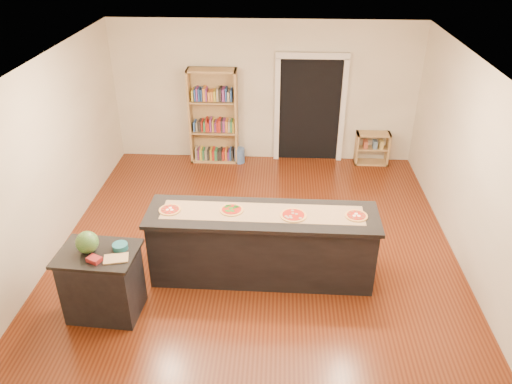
# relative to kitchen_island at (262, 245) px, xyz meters

# --- Properties ---
(room) EXTENTS (6.00, 7.00, 2.80)m
(room) POSITION_rel_kitchen_island_xyz_m (-0.11, 0.41, 0.89)
(room) COLOR beige
(room) RESTS_ON ground
(doorway) EXTENTS (1.40, 0.09, 2.21)m
(doorway) POSITION_rel_kitchen_island_xyz_m (0.79, 3.88, 0.69)
(doorway) COLOR black
(doorway) RESTS_ON room
(kitchen_island) EXTENTS (3.10, 0.84, 1.02)m
(kitchen_island) POSITION_rel_kitchen_island_xyz_m (0.00, 0.00, 0.00)
(kitchen_island) COLOR black
(kitchen_island) RESTS_ON ground
(side_counter) EXTENTS (0.95, 0.69, 0.94)m
(side_counter) POSITION_rel_kitchen_island_xyz_m (-1.96, -0.85, -0.04)
(side_counter) COLOR black
(side_counter) RESTS_ON ground
(bookshelf) EXTENTS (0.95, 0.34, 1.91)m
(bookshelf) POSITION_rel_kitchen_island_xyz_m (-1.12, 3.69, 0.44)
(bookshelf) COLOR tan
(bookshelf) RESTS_ON ground
(low_shelf) EXTENTS (0.67, 0.29, 0.67)m
(low_shelf) POSITION_rel_kitchen_island_xyz_m (2.08, 3.72, -0.18)
(low_shelf) COLOR tan
(low_shelf) RESTS_ON ground
(waste_bin) EXTENTS (0.21, 0.21, 0.31)m
(waste_bin) POSITION_rel_kitchen_island_xyz_m (-0.61, 3.62, -0.36)
(waste_bin) COLOR #4A6BA5
(waste_bin) RESTS_ON ground
(kraft_paper) EXTENTS (2.69, 0.51, 0.00)m
(kraft_paper) POSITION_rel_kitchen_island_xyz_m (0.00, 0.02, 0.51)
(kraft_paper) COLOR #94714C
(kraft_paper) RESTS_ON kitchen_island
(watermelon) EXTENTS (0.27, 0.27, 0.27)m
(watermelon) POSITION_rel_kitchen_island_xyz_m (-2.06, -0.84, 0.56)
(watermelon) COLOR #144214
(watermelon) RESTS_ON side_counter
(cutting_board) EXTENTS (0.32, 0.25, 0.02)m
(cutting_board) POSITION_rel_kitchen_island_xyz_m (-1.68, -0.98, 0.43)
(cutting_board) COLOR tan
(cutting_board) RESTS_ON side_counter
(package_red) EXTENTS (0.19, 0.17, 0.06)m
(package_red) POSITION_rel_kitchen_island_xyz_m (-1.92, -1.03, 0.45)
(package_red) COLOR maroon
(package_red) RESTS_ON side_counter
(package_teal) EXTENTS (0.19, 0.19, 0.07)m
(package_teal) POSITION_rel_kitchen_island_xyz_m (-1.69, -0.77, 0.46)
(package_teal) COLOR #195966
(package_teal) RESTS_ON side_counter
(pizza_a) EXTENTS (0.30, 0.30, 0.02)m
(pizza_a) POSITION_rel_kitchen_island_xyz_m (-1.24, 0.01, 0.52)
(pizza_a) COLOR tan
(pizza_a) RESTS_ON kitchen_island
(pizza_b) EXTENTS (0.32, 0.32, 0.02)m
(pizza_b) POSITION_rel_kitchen_island_xyz_m (-0.41, 0.05, 0.52)
(pizza_b) COLOR tan
(pizza_b) RESTS_ON kitchen_island
(pizza_c) EXTENTS (0.35, 0.35, 0.02)m
(pizza_c) POSITION_rel_kitchen_island_xyz_m (0.41, -0.04, 0.52)
(pizza_c) COLOR tan
(pizza_c) RESTS_ON kitchen_island
(pizza_d) EXTENTS (0.31, 0.31, 0.02)m
(pizza_d) POSITION_rel_kitchen_island_xyz_m (1.24, -0.01, 0.52)
(pizza_d) COLOR tan
(pizza_d) RESTS_ON kitchen_island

